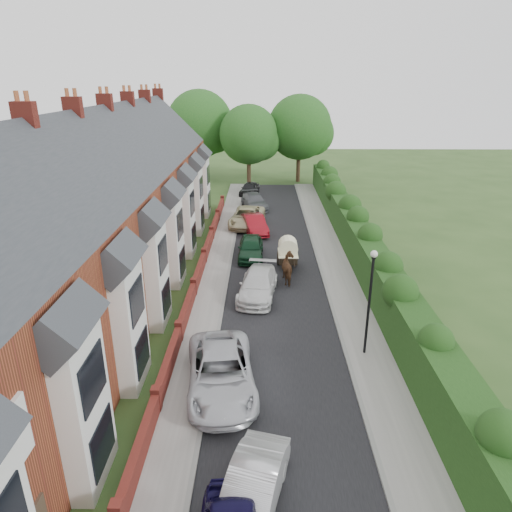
{
  "coord_description": "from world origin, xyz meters",
  "views": [
    {
      "loc": [
        -1.35,
        -14.11,
        11.96
      ],
      "look_at": [
        -1.72,
        10.86,
        2.2
      ],
      "focal_mm": 32.0,
      "sensor_mm": 36.0,
      "label": 1
    }
  ],
  "objects": [
    {
      "name": "car_green",
      "position": [
        -2.17,
        16.2,
        0.74
      ],
      "size": [
        1.76,
        4.36,
        1.48
      ],
      "primitive_type": "imported",
      "rotation": [
        0.0,
        0.0,
        -0.0
      ],
      "color": "#0E311B",
      "rests_on": "ground"
    },
    {
      "name": "garden_wall_row",
      "position": [
        -5.35,
        10.0,
        0.46
      ],
      "size": [
        0.35,
        40.35,
        1.1
      ],
      "color": "maroon",
      "rests_on": "ground"
    },
    {
      "name": "hedge",
      "position": [
        5.4,
        11.0,
        1.6
      ],
      "size": [
        2.1,
        58.0,
        2.85
      ],
      "color": "#163510",
      "rests_on": "ground"
    },
    {
      "name": "car_black",
      "position": [
        -2.79,
        35.0,
        0.68
      ],
      "size": [
        2.49,
        4.27,
        1.37
      ],
      "primitive_type": "imported",
      "rotation": [
        0.0,
        0.0,
        -0.23
      ],
      "color": "black",
      "rests_on": "ground"
    },
    {
      "name": "terrace_row",
      "position": [
        -10.87,
        9.98,
        4.47
      ],
      "size": [
        9.05,
        40.5,
        11.5
      ],
      "color": "brown",
      "rests_on": "ground"
    },
    {
      "name": "tree_far_back",
      "position": [
        -8.59,
        43.08,
        6.62
      ],
      "size": [
        8.4,
        8.0,
        10.82
      ],
      "color": "#332316",
      "rests_on": "ground"
    },
    {
      "name": "car_white",
      "position": [
        -1.6,
        10.05,
        0.72
      ],
      "size": [
        2.62,
        5.18,
        1.44
      ],
      "primitive_type": "imported",
      "rotation": [
        0.0,
        0.0,
        -0.12
      ],
      "color": "silver",
      "rests_on": "ground"
    },
    {
      "name": "tree_far_right",
      "position": [
        3.39,
        42.08,
        6.31
      ],
      "size": [
        7.98,
        7.6,
        10.31
      ],
      "color": "#332316",
      "rests_on": "ground"
    },
    {
      "name": "car_beige",
      "position": [
        -2.7,
        23.8,
        0.77
      ],
      "size": [
        3.31,
        5.85,
        1.54
      ],
      "primitive_type": "imported",
      "rotation": [
        0.0,
        0.0,
        -0.14
      ],
      "color": "#C4B98D",
      "rests_on": "ground"
    },
    {
      "name": "horse_cart",
      "position": [
        0.36,
        14.33,
        1.23
      ],
      "size": [
        1.35,
        2.99,
        2.16
      ],
      "color": "black",
      "rests_on": "ground"
    },
    {
      "name": "car_silver_a",
      "position": [
        -1.61,
        -4.19,
        0.7
      ],
      "size": [
        2.49,
        4.47,
        1.4
      ],
      "primitive_type": "imported",
      "rotation": [
        0.0,
        0.0,
        -0.25
      ],
      "color": "#B1B0B5",
      "rests_on": "ground"
    },
    {
      "name": "car_silver_b",
      "position": [
        -3.0,
        1.4,
        0.8
      ],
      "size": [
        3.4,
        6.09,
        1.61
      ],
      "primitive_type": "imported",
      "rotation": [
        0.0,
        0.0,
        0.13
      ],
      "color": "silver",
      "rests_on": "ground"
    },
    {
      "name": "horse",
      "position": [
        0.36,
        12.09,
        0.88
      ],
      "size": [
        1.25,
        2.2,
        1.75
      ],
      "primitive_type": "imported",
      "rotation": [
        0.0,
        0.0,
        3.3
      ],
      "color": "#4B2E1B",
      "rests_on": "ground"
    },
    {
      "name": "kerb_hedge_side",
      "position": [
        2.55,
        11.0,
        0.07
      ],
      "size": [
        0.18,
        58.0,
        0.13
      ],
      "primitive_type": "cube",
      "color": "gray",
      "rests_on": "ground"
    },
    {
      "name": "ground",
      "position": [
        0.0,
        0.0,
        0.0
      ],
      "size": [
        140.0,
        140.0,
        0.0
      ],
      "primitive_type": "plane",
      "color": "#2D4C1E",
      "rests_on": "ground"
    },
    {
      "name": "pavement_hedge_side",
      "position": [
        3.6,
        11.0,
        0.06
      ],
      "size": [
        2.2,
        58.0,
        0.12
      ],
      "primitive_type": "cube",
      "color": "gray",
      "rests_on": "ground"
    },
    {
      "name": "pavement_house_side",
      "position": [
        -4.35,
        11.0,
        0.06
      ],
      "size": [
        1.7,
        58.0,
        0.12
      ],
      "primitive_type": "cube",
      "color": "gray",
      "rests_on": "ground"
    },
    {
      "name": "tree_far_left",
      "position": [
        -2.65,
        40.08,
        5.71
      ],
      "size": [
        7.14,
        6.8,
        9.29
      ],
      "color": "#332316",
      "rests_on": "ground"
    },
    {
      "name": "road",
      "position": [
        -0.5,
        11.0,
        0.01
      ],
      "size": [
        6.0,
        58.0,
        0.02
      ],
      "primitive_type": "cube",
      "color": "black",
      "rests_on": "ground"
    },
    {
      "name": "kerb_house_side",
      "position": [
        -3.55,
        11.0,
        0.07
      ],
      "size": [
        0.18,
        58.0,
        0.13
      ],
      "primitive_type": "cube",
      "color": "gray",
      "rests_on": "ground"
    },
    {
      "name": "car_grey",
      "position": [
        -2.16,
        29.4,
        0.71
      ],
      "size": [
        3.05,
        5.23,
        1.42
      ],
      "primitive_type": "imported",
      "rotation": [
        0.0,
        0.0,
        0.23
      ],
      "color": "#4E5054",
      "rests_on": "ground"
    },
    {
      "name": "lamppost",
      "position": [
        3.4,
        4.0,
        3.3
      ],
      "size": [
        0.32,
        0.32,
        5.16
      ],
      "color": "black",
      "rests_on": "ground"
    },
    {
      "name": "car_red",
      "position": [
        -2.01,
        21.8,
        0.73
      ],
      "size": [
        2.52,
        4.69,
        1.47
      ],
      "primitive_type": "imported",
      "rotation": [
        0.0,
        0.0,
        0.23
      ],
      "color": "maroon",
      "rests_on": "ground"
    }
  ]
}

